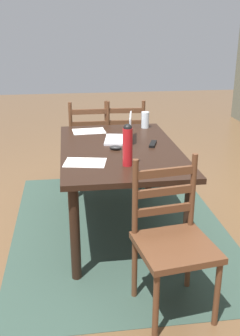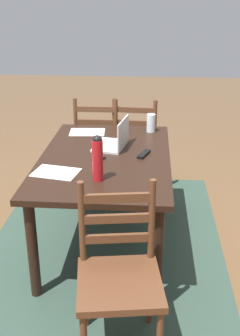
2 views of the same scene
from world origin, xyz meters
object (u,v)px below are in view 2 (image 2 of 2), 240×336
dining_table (106,167)px  computer_mouse (99,156)px  drinking_glass (151,123)px  chair_left_far (136,144)px  chair_left_near (98,143)px  laptop (116,140)px  tv_remote (144,154)px  water_bottle (98,157)px  chair_right_far (119,277)px

dining_table → computer_mouse: computer_mouse is taller
drinking_glass → computer_mouse: 0.75m
chair_left_far → chair_left_near: bearing=-90.0°
chair_left_far → laptop: 0.92m
laptop → computer_mouse: 0.27m
tv_remote → chair_left_far: bearing=115.2°
laptop → dining_table: bearing=-17.5°
dining_table → water_bottle: water_bottle is taller
dining_table → laptop: laptop is taller
dining_table → chair_right_far: bearing=10.0°
chair_left_far → laptop: size_ratio=2.68×
laptop → drinking_glass: bearing=146.6°
dining_table → chair_left_far: size_ratio=1.58×
water_bottle → chair_left_far: bearing=172.8°
chair_right_far → laptop: size_ratio=2.68×
laptop → drinking_glass: (-0.41, 0.27, 0.02)m
dining_table → drinking_glass: (-0.60, 0.33, 0.17)m
drinking_glass → tv_remote: size_ratio=0.91×
chair_left_near → chair_left_far: bearing=90.0°
chair_right_far → drinking_glass: bearing=175.0°
chair_left_far → drinking_glass: 0.58m
drinking_glass → chair_left_near: bearing=-130.5°
dining_table → chair_right_far: 1.07m
dining_table → water_bottle: 0.49m
laptop → computer_mouse: (0.24, -0.10, -0.04)m
chair_left_near → dining_table: bearing=10.3°
chair_left_near → computer_mouse: 1.14m
tv_remote → chair_left_near: bearing=134.8°
water_bottle → tv_remote: 0.56m
drinking_glass → computer_mouse: (0.65, -0.37, -0.06)m
laptop → tv_remote: size_ratio=2.08×
chair_left_far → computer_mouse: bearing=-11.6°
chair_left_near → water_bottle: 1.54m
tv_remote → drinking_glass: bearing=105.2°
computer_mouse → water_bottle: bearing=22.0°
dining_table → tv_remote: 0.30m
laptop → computer_mouse: bearing=-22.0°
chair_left_far → computer_mouse: size_ratio=9.50×
water_bottle → drinking_glass: 1.08m
dining_table → tv_remote: bearing=95.8°
chair_left_far → laptop: (0.85, -0.13, 0.33)m
laptop → tv_remote: laptop is taller
dining_table → laptop: 0.25m
chair_right_far → computer_mouse: size_ratio=9.50×
chair_right_far → laptop: bearing=-174.2°
dining_table → laptop: size_ratio=4.24×
drinking_glass → water_bottle: bearing=-17.8°
chair_right_far → laptop: 1.28m
water_bottle → tv_remote: (-0.46, 0.28, -0.15)m
chair_left_near → water_bottle: size_ratio=3.14×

